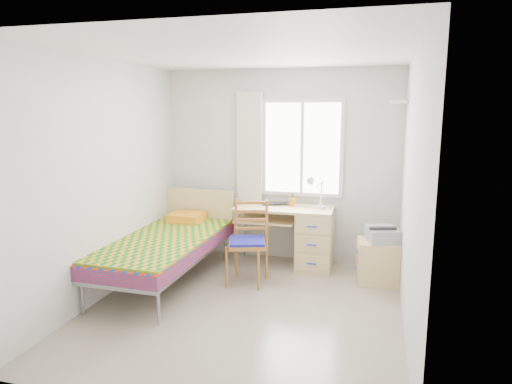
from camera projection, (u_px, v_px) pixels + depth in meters
floor at (245, 308)px, 4.82m from camera, size 3.50×3.50×0.00m
ceiling at (244, 53)px, 4.34m from camera, size 3.50×3.50×0.00m
wall_back at (280, 166)px, 6.24m from camera, size 3.20×0.00×3.20m
wall_left at (104, 180)px, 4.99m from camera, size 0.00×3.50×3.50m
wall_right at (412, 195)px, 4.17m from camera, size 0.00×3.50×3.50m
window at (302, 148)px, 6.10m from camera, size 1.10×0.04×1.30m
curtain at (250, 155)px, 6.26m from camera, size 0.35×0.05×1.70m
floating_shelf at (399, 102)px, 5.38m from camera, size 0.20×0.32×0.03m
bed at (167, 244)px, 5.50m from camera, size 1.09×2.25×0.96m
desk at (309, 236)px, 5.95m from camera, size 1.29×0.60×0.80m
chair at (249, 237)px, 5.46m from camera, size 0.54×0.54×1.00m
cabinet at (377, 262)px, 5.49m from camera, size 0.52×0.47×0.52m
printer at (382, 234)px, 5.42m from camera, size 0.44×0.48×0.17m
laptop at (276, 204)px, 6.07m from camera, size 0.42×0.34×0.03m
pen_cup at (292, 202)px, 6.07m from camera, size 0.09×0.09×0.10m
task_lamp at (315, 189)px, 5.77m from camera, size 0.23×0.33×0.43m
book at (269, 223)px, 6.02m from camera, size 0.27×0.30×0.02m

